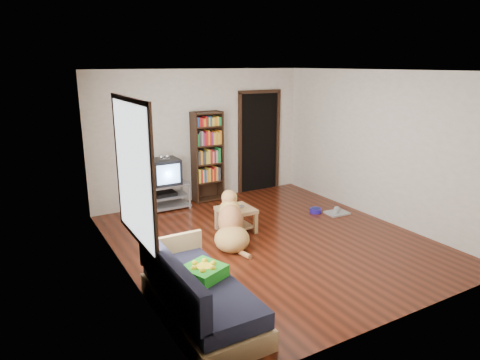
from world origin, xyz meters
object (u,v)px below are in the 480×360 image
tv_stand (165,195)px  bookshelf (207,152)px  dog_bowl (316,210)px  grey_rag (337,213)px  coffee_table (236,215)px  crt_tv (163,171)px  dog (231,226)px  sofa (197,296)px  laptop (237,208)px  green_cushion (204,272)px

tv_stand → bookshelf: bookshelf is taller
dog_bowl → grey_rag: bearing=-39.8°
bookshelf → coffee_table: bearing=-100.6°
crt_tv → dog: (0.28, -2.14, -0.43)m
grey_rag → bookshelf: bookshelf is taller
dog_bowl → dog: size_ratio=0.22×
tv_stand → sofa: size_ratio=0.50×
crt_tv → coffee_table: size_ratio=1.05×
tv_stand → laptop: bearing=-69.7°
bookshelf → coffee_table: 1.92m
sofa → green_cushion: bearing=30.5°
dog → sofa: bearing=-129.5°
green_cushion → dog: size_ratio=0.39×
grey_rag → bookshelf: size_ratio=0.22×
crt_tv → sofa: 3.81m
laptop → crt_tv: crt_tv is taller
laptop → bookshelf: (0.33, 1.78, 0.59)m
green_cushion → sofa: 0.27m
tv_stand → crt_tv: (0.00, 0.02, 0.47)m
laptop → tv_stand: bearing=116.1°
tv_stand → dog: size_ratio=0.88×
dog_bowl → grey_rag: size_ratio=0.55×
grey_rag → tv_stand: tv_stand is taller
grey_rag → sofa: bearing=-153.9°
laptop → dog_bowl: size_ratio=1.28×
dog_bowl → crt_tv: (-2.37, 1.62, 0.70)m
crt_tv → dog: size_ratio=0.57×
grey_rag → sofa: 4.07m
green_cushion → dog_bowl: 3.80m
sofa → bookshelf: bearing=62.7°
tv_stand → bookshelf: bearing=5.6°
sofa → laptop: bearing=50.6°
grey_rag → dog: bearing=-173.5°
bookshelf → sofa: 4.26m
crt_tv → dog: 2.20m
crt_tv → bookshelf: size_ratio=0.32×
crt_tv → bookshelf: bookshelf is taller
dog_bowl → bookshelf: size_ratio=0.12×
dog_bowl → sofa: (-3.34, -2.04, 0.22)m
laptop → tv_stand: size_ratio=0.31×
laptop → dog_bowl: laptop is taller
coffee_table → dog: (-0.35, -0.46, 0.03)m
tv_stand → coffee_table: tv_stand is taller
grey_rag → dog_bowl: bearing=140.2°
tv_stand → dog: dog is taller
tv_stand → crt_tv: bearing=90.0°
tv_stand → dog_bowl: bearing=-33.9°
grey_rag → crt_tv: 3.34m
laptop → sofa: sofa is taller
dog_bowl → bookshelf: (-1.42, 1.69, 0.96)m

